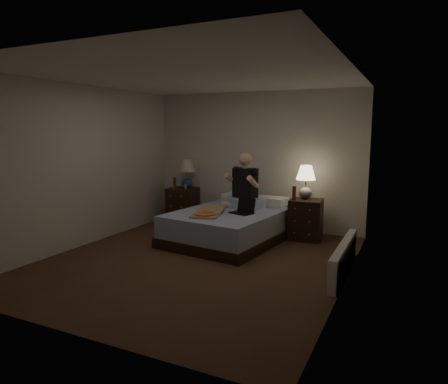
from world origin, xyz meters
The scene contains 19 objects.
floor centered at (0.00, 0.00, 0.00)m, with size 4.00×4.50×0.00m, color brown.
ceiling centered at (0.00, 0.00, 2.50)m, with size 4.00×4.50×0.00m, color white.
wall_back centered at (0.00, 2.25, 1.25)m, with size 4.00×2.50×0.00m, color silver.
wall_front centered at (0.00, -2.25, 1.25)m, with size 4.00×2.50×0.00m, color silver.
wall_left centered at (-2.00, 0.00, 1.25)m, with size 4.50×2.50×0.00m, color silver.
wall_right centered at (2.00, 0.00, 1.25)m, with size 4.50×2.50×0.00m, color silver.
bed centered at (-0.01, 1.16, 0.25)m, with size 1.50×2.01×0.50m, color #5970B3.
nightstand_left centered at (-1.39, 1.94, 0.35)m, with size 0.53×0.48×0.69m, color black.
nightstand_right centered at (1.09, 1.78, 0.34)m, with size 0.52×0.47×0.67m, color black.
lamp_left centered at (-1.34, 2.03, 0.97)m, with size 0.32×0.32×0.56m, color navy, non-canonical shape.
lamp_right centered at (1.05, 1.86, 0.95)m, with size 0.32×0.32×0.56m, color #96978F, non-canonical shape.
water_bottle centered at (-1.54, 1.87, 0.82)m, with size 0.07×0.07×0.25m, color silver.
soda_can centered at (-1.27, 1.84, 0.74)m, with size 0.07×0.07×0.10m, color #A2A29E.
beer_bottle_left centered at (-1.45, 1.74, 0.81)m, with size 0.06×0.06×0.23m, color #51240B.
beer_bottle_right centered at (0.92, 1.64, 0.79)m, with size 0.06×0.06×0.23m, color #631C0E.
person centered at (0.07, 1.52, 0.97)m, with size 0.66×0.52×0.93m, color black, non-canonical shape.
laptop centered at (0.24, 1.04, 0.62)m, with size 0.34×0.28×0.24m, color black, non-canonical shape.
pizza_box centered at (-0.17, 0.59, 0.54)m, with size 0.40×0.76×0.08m, color tan, non-canonical shape.
radiator centered at (1.93, 0.38, 0.20)m, with size 0.10×1.60×0.40m, color white.
Camera 1 is at (2.65, -4.67, 1.80)m, focal length 32.00 mm.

